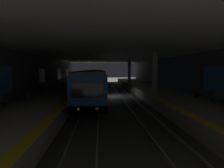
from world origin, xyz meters
The scene contains 20 objects.
ground_plane centered at (0.00, 0.00, 0.00)m, with size 120.00×120.00×0.00m, color #42423F.
track_left centered at (0.00, -2.20, 0.08)m, with size 60.00×1.53×0.16m.
track_right centered at (0.00, 2.20, 0.08)m, with size 60.00×1.53×0.16m.
platform_left centered at (0.00, -6.55, 0.53)m, with size 60.00×5.30×1.06m.
platform_right centered at (0.00, 6.55, 0.53)m, with size 60.00×5.30×1.06m.
wall_left centered at (0.00, -9.45, 2.80)m, with size 60.00×0.56×5.60m.
wall_right centered at (0.04, 9.45, 2.80)m, with size 60.00×0.56×5.60m.
ceiling_slab centered at (0.00, 0.00, 5.80)m, with size 60.00×19.40×0.40m.
pillar_near centered at (-7.40, -4.35, 3.33)m, with size 0.56×0.56×4.55m.
pillar_far centered at (10.35, -4.35, 3.33)m, with size 0.56×0.56×4.55m.
metro_train centered at (4.00, 2.20, 2.02)m, with size 35.61×2.83×3.49m.
bench_left_near centered at (-11.85, -8.53, 1.57)m, with size 1.70×0.47×0.86m.
bench_left_mid centered at (10.30, -8.53, 1.57)m, with size 1.70×0.47×0.86m.
bench_right_mid centered at (-0.36, 8.53, 1.57)m, with size 1.70×0.47×0.86m.
bench_right_far centered at (3.42, 8.53, 1.57)m, with size 1.70×0.47×0.86m.
person_waiting_near centered at (9.64, 5.56, 1.95)m, with size 0.60×0.23×1.66m.
person_walking_mid centered at (-4.20, -5.16, 1.93)m, with size 0.60×0.22×1.63m.
suitcase_rolling centered at (3.59, 7.09, 1.36)m, with size 0.43×0.26×0.91m.
backpack_on_floor centered at (-8.36, -8.40, 1.25)m, with size 0.30×0.20×0.40m.
trash_bin centered at (-9.33, 7.80, 1.48)m, with size 0.44×0.44×0.85m.
Camera 1 is at (-27.60, 1.34, 3.87)m, focal length 31.78 mm.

